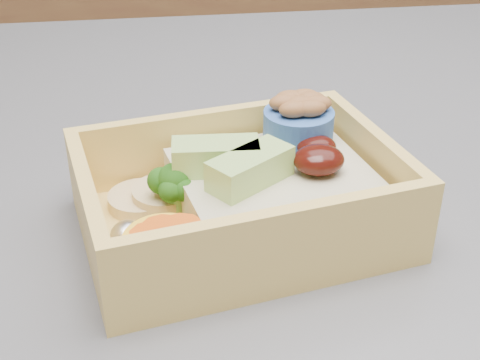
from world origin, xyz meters
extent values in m
cube|color=brown|center=(0.00, 1.20, 0.45)|extent=(3.20, 0.60, 0.90)
cube|color=#323237|center=(0.00, -0.10, 0.90)|extent=(1.24, 0.84, 0.04)
cube|color=#ECC461|center=(-0.11, -0.12, 0.92)|extent=(0.20, 0.16, 0.01)
cube|color=#ECC461|center=(-0.12, -0.06, 0.95)|extent=(0.18, 0.04, 0.04)
cube|color=#ECC461|center=(-0.10, -0.18, 0.95)|extent=(0.18, 0.04, 0.04)
cube|color=#ECC461|center=(-0.03, -0.10, 0.95)|extent=(0.03, 0.11, 0.04)
cube|color=#ECC461|center=(-0.20, -0.13, 0.95)|extent=(0.03, 0.11, 0.04)
cube|color=#C0B488|center=(-0.09, -0.11, 0.94)|extent=(0.13, 0.12, 0.03)
ellipsoid|color=black|center=(-0.07, -0.12, 0.96)|extent=(0.03, 0.03, 0.02)
ellipsoid|color=black|center=(-0.06, -0.10, 0.96)|extent=(0.03, 0.02, 0.01)
cube|color=#ADDB72|center=(-0.11, -0.12, 0.96)|extent=(0.05, 0.05, 0.02)
cube|color=#ADDB72|center=(-0.12, -0.10, 0.96)|extent=(0.05, 0.03, 0.02)
cylinder|color=#74AD5D|center=(-0.15, -0.11, 0.94)|extent=(0.01, 0.01, 0.02)
sphere|color=#225714|center=(-0.15, -0.11, 0.95)|extent=(0.02, 0.02, 0.02)
sphere|color=#225714|center=(-0.14, -0.10, 0.95)|extent=(0.02, 0.02, 0.02)
sphere|color=#225714|center=(-0.16, -0.11, 0.95)|extent=(0.02, 0.02, 0.02)
sphere|color=#225714|center=(-0.14, -0.12, 0.95)|extent=(0.01, 0.01, 0.01)
sphere|color=#225714|center=(-0.15, -0.12, 0.95)|extent=(0.01, 0.01, 0.01)
sphere|color=#225714|center=(-0.15, -0.10, 0.95)|extent=(0.01, 0.01, 0.01)
cylinder|color=yellow|center=(-0.16, -0.16, 0.94)|extent=(0.04, 0.04, 0.02)
cylinder|color=#DB5412|center=(-0.16, -0.15, 0.95)|extent=(0.02, 0.02, 0.00)
cylinder|color=#DB5412|center=(-0.16, -0.16, 0.95)|extent=(0.02, 0.02, 0.00)
cylinder|color=#DB5412|center=(-0.15, -0.16, 0.95)|extent=(0.02, 0.02, 0.00)
cylinder|color=tan|center=(-0.17, -0.09, 0.93)|extent=(0.04, 0.04, 0.01)
cylinder|color=tan|center=(-0.15, -0.10, 0.94)|extent=(0.04, 0.04, 0.01)
ellipsoid|color=silver|center=(-0.14, -0.08, 0.94)|extent=(0.02, 0.02, 0.02)
ellipsoid|color=silver|center=(-0.18, -0.14, 0.94)|extent=(0.02, 0.02, 0.02)
cylinder|color=#3561B5|center=(-0.07, -0.07, 0.97)|extent=(0.04, 0.04, 0.02)
ellipsoid|color=brown|center=(-0.07, -0.07, 0.98)|extent=(0.02, 0.02, 0.01)
ellipsoid|color=brown|center=(-0.06, -0.07, 0.98)|extent=(0.02, 0.02, 0.01)
ellipsoid|color=brown|center=(-0.08, -0.07, 0.98)|extent=(0.02, 0.02, 0.01)
ellipsoid|color=brown|center=(-0.06, -0.08, 0.98)|extent=(0.02, 0.02, 0.01)
ellipsoid|color=brown|center=(-0.07, -0.08, 0.98)|extent=(0.02, 0.02, 0.01)
ellipsoid|color=brown|center=(-0.06, -0.08, 0.98)|extent=(0.02, 0.02, 0.01)
ellipsoid|color=brown|center=(-0.07, -0.07, 0.98)|extent=(0.02, 0.02, 0.01)
ellipsoid|color=brown|center=(-0.06, -0.06, 0.98)|extent=(0.02, 0.02, 0.01)
camera|label=1|loc=(-0.16, -0.44, 1.15)|focal=50.00mm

